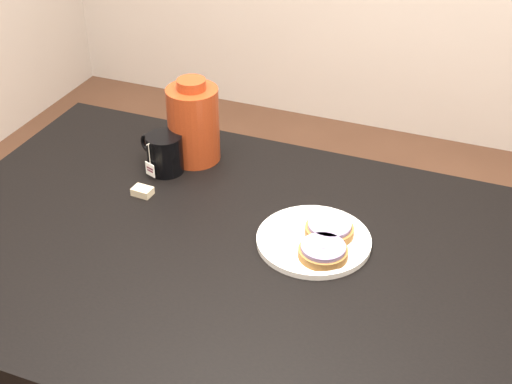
% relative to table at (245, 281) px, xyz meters
% --- Properties ---
extents(table, '(1.40, 0.90, 0.75)m').
position_rel_table_xyz_m(table, '(0.00, 0.00, 0.00)').
color(table, black).
rests_on(table, ground_plane).
extents(plate, '(0.24, 0.24, 0.02)m').
position_rel_table_xyz_m(plate, '(0.12, 0.08, 0.09)').
color(plate, white).
rests_on(plate, table).
extents(bagel_back, '(0.13, 0.13, 0.03)m').
position_rel_table_xyz_m(bagel_back, '(0.15, 0.10, 0.11)').
color(bagel_back, brown).
rests_on(bagel_back, plate).
extents(bagel_front, '(0.13, 0.13, 0.03)m').
position_rel_table_xyz_m(bagel_front, '(0.16, 0.03, 0.11)').
color(bagel_front, brown).
rests_on(bagel_front, plate).
extents(mug, '(0.14, 0.11, 0.10)m').
position_rel_table_xyz_m(mug, '(-0.30, 0.22, 0.13)').
color(mug, black).
rests_on(mug, table).
extents(teabag_pouch, '(0.05, 0.03, 0.02)m').
position_rel_table_xyz_m(teabag_pouch, '(-0.30, 0.10, 0.09)').
color(teabag_pouch, '#C6B793').
rests_on(teabag_pouch, table).
extents(bagel_package, '(0.14, 0.14, 0.21)m').
position_rel_table_xyz_m(bagel_package, '(-0.26, 0.30, 0.18)').
color(bagel_package, maroon).
rests_on(bagel_package, table).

